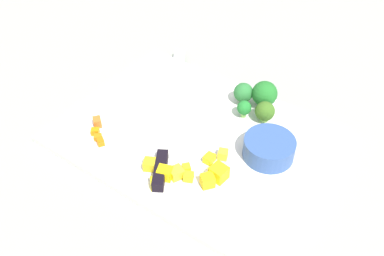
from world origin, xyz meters
TOP-DOWN VIEW (x-y plane):
  - ground_plane at (0.00, 0.00)m, footprint 4.00×4.00m
  - cutting_board at (0.00, 0.00)m, footprint 0.41×0.31m
  - prep_bowl at (0.12, 0.03)m, footprint 0.08×0.08m
  - chef_knife at (-0.03, -0.02)m, footprint 0.20×0.32m
  - carrot_dice_0 at (-0.11, -0.10)m, footprint 0.02×0.02m
  - carrot_dice_1 at (-0.12, -0.09)m, footprint 0.02×0.02m
  - carrot_dice_2 at (-0.14, -0.08)m, footprint 0.02×0.02m
  - carrot_dice_3 at (-0.10, -0.10)m, footprint 0.02×0.02m
  - pepper_dice_0 at (0.02, -0.10)m, footprint 0.03×0.02m
  - pepper_dice_1 at (0.07, -0.02)m, footprint 0.02×0.02m
  - pepper_dice_2 at (0.08, -0.08)m, footprint 0.02×0.02m
  - pepper_dice_3 at (-0.01, -0.10)m, footprint 0.02×0.02m
  - pepper_dice_4 at (0.02, -0.12)m, footprint 0.02×0.02m
  - pepper_dice_5 at (0.04, -0.07)m, footprint 0.02×0.02m
  - pepper_dice_6 at (0.05, -0.08)m, footprint 0.02×0.02m
  - pepper_dice_7 at (0.04, -0.09)m, footprint 0.02×0.03m
  - pepper_dice_8 at (0.09, -0.06)m, footprint 0.03×0.02m
  - pepper_dice_9 at (0.06, -0.04)m, footprint 0.01×0.02m
  - broccoli_floret_0 at (0.05, 0.08)m, footprint 0.02×0.02m
  - broccoli_floret_1 at (0.06, 0.13)m, footprint 0.04×0.04m
  - broccoli_floret_2 at (0.08, 0.09)m, footprint 0.03×0.03m
  - broccoli_floret_3 at (0.03, 0.11)m, footprint 0.03×0.03m

SIDE VIEW (x-z plane):
  - ground_plane at x=0.00m, z-range 0.00..0.00m
  - cutting_board at x=0.00m, z-range 0.00..0.01m
  - carrot_dice_0 at x=-0.11m, z-range 0.01..0.02m
  - pepper_dice_5 at x=0.04m, z-range 0.01..0.02m
  - carrot_dice_1 at x=-0.12m, z-range 0.01..0.02m
  - carrot_dice_3 at x=-0.10m, z-range 0.01..0.02m
  - chef_knife at x=-0.03m, z-range 0.01..0.03m
  - pepper_dice_9 at x=0.06m, z-range 0.01..0.02m
  - pepper_dice_6 at x=0.05m, z-range 0.01..0.02m
  - pepper_dice_4 at x=0.02m, z-range 0.01..0.03m
  - pepper_dice_1 at x=0.07m, z-range 0.01..0.03m
  - carrot_dice_2 at x=-0.14m, z-range 0.01..0.03m
  - pepper_dice_7 at x=0.04m, z-range 0.01..0.03m
  - pepper_dice_3 at x=-0.01m, z-range 0.01..0.03m
  - pepper_dice_0 at x=0.02m, z-range 0.01..0.03m
  - pepper_dice_2 at x=0.08m, z-range 0.01..0.03m
  - pepper_dice_8 at x=0.09m, z-range 0.01..0.03m
  - prep_bowl at x=0.12m, z-range 0.01..0.04m
  - broccoli_floret_0 at x=0.05m, z-range 0.01..0.05m
  - broccoli_floret_2 at x=0.08m, z-range 0.01..0.05m
  - broccoli_floret_3 at x=0.03m, z-range 0.01..0.05m
  - broccoli_floret_1 at x=0.06m, z-range 0.01..0.06m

